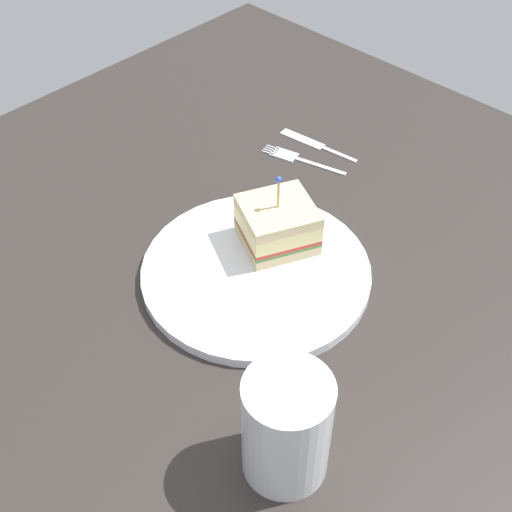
{
  "coord_description": "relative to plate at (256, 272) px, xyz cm",
  "views": [
    {
      "loc": [
        -40.71,
        -39.0,
        58.66
      ],
      "look_at": [
        0.0,
        0.0,
        3.29
      ],
      "focal_mm": 48.84,
      "sensor_mm": 36.0,
      "label": 1
    }
  ],
  "objects": [
    {
      "name": "fork",
      "position": [
        20.33,
        11.97,
        -0.47
      ],
      "size": [
        4.39,
        12.49,
        0.35
      ],
      "color": "silver",
      "rests_on": "ground_plane"
    },
    {
      "name": "plate",
      "position": [
        0.0,
        0.0,
        0.0
      ],
      "size": [
        26.66,
        26.66,
        1.29
      ],
      "primitive_type": "cylinder",
      "color": "white",
      "rests_on": "ground_plane"
    },
    {
      "name": "ground_plane",
      "position": [
        0.0,
        0.0,
        -1.64
      ],
      "size": [
        102.53,
        102.53,
        2.0
      ],
      "primitive_type": "cube",
      "color": "#2D2826"
    },
    {
      "name": "drink_glass",
      "position": [
        -15.4,
        -18.41,
        4.65
      ],
      "size": [
        7.9,
        7.9,
        11.78
      ],
      "color": "silver",
      "rests_on": "ground_plane"
    },
    {
      "name": "knife",
      "position": [
        24.81,
        12.16,
        -0.47
      ],
      "size": [
        2.61,
        12.65,
        0.35
      ],
      "color": "silver",
      "rests_on": "ground_plane"
    },
    {
      "name": "sandwich_half_center",
      "position": [
        5.0,
        1.29,
        3.42
      ],
      "size": [
        10.81,
        10.62,
        9.82
      ],
      "color": "beige",
      "rests_on": "plate"
    }
  ]
}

